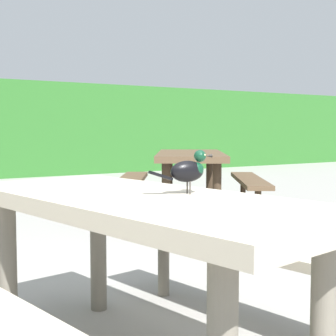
% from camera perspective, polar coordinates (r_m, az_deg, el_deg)
% --- Properties ---
extents(picnic_table_foreground, '(1.94, 1.97, 0.74)m').
position_cam_1_polar(picnic_table_foreground, '(2.14, -3.19, -7.91)').
color(picnic_table_foreground, '#B2A893').
rests_on(picnic_table_foreground, ground).
extents(bird_grackle, '(0.29, 0.09, 0.18)m').
position_cam_1_polar(bird_grackle, '(2.13, 2.42, -0.17)').
color(bird_grackle, black).
rests_on(bird_grackle, picnic_table_foreground).
extents(picnic_table_mid_right, '(2.35, 2.36, 0.74)m').
position_cam_1_polar(picnic_table_mid_right, '(5.97, 2.53, -0.01)').
color(picnic_table_mid_right, brown).
rests_on(picnic_table_mid_right, ground).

